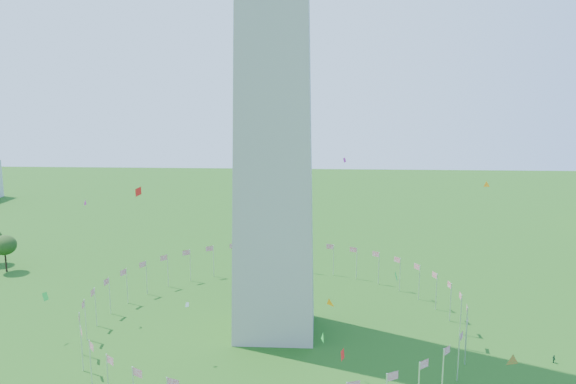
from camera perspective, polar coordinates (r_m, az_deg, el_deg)
The scene contains 2 objects.
flag_ring at distance 125.16m, azimuth -1.32°, elevation -11.97°, with size 80.24×80.24×9.00m.
kites_aloft at distance 93.31m, azimuth 6.03°, elevation -10.18°, with size 101.74×64.01×34.57m.
Camera 1 is at (9.03, -65.28, 52.40)m, focal length 35.00 mm.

